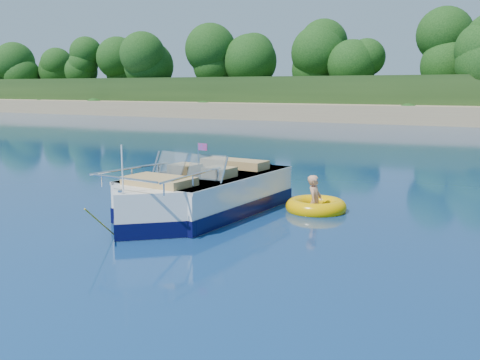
# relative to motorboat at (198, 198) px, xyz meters

# --- Properties ---
(ground) EXTENTS (160.00, 160.00, 0.00)m
(ground) POSITION_rel_motorboat_xyz_m (-1.24, -0.63, -0.41)
(ground) COLOR #091E44
(ground) RESTS_ON ground
(shoreline) EXTENTS (170.00, 59.00, 6.00)m
(shoreline) POSITION_rel_motorboat_xyz_m (-1.24, 63.14, 0.57)
(shoreline) COLOR #9C7D5B
(shoreline) RESTS_ON ground
(treeline) EXTENTS (150.00, 7.12, 8.19)m
(treeline) POSITION_rel_motorboat_xyz_m (-1.20, 40.38, 5.14)
(treeline) COLOR black
(treeline) RESTS_ON ground
(motorboat) EXTENTS (2.62, 6.38, 2.12)m
(motorboat) POSITION_rel_motorboat_xyz_m (0.00, 0.00, 0.00)
(motorboat) COLOR white
(motorboat) RESTS_ON ground
(tow_tube) EXTENTS (1.57, 1.57, 0.39)m
(tow_tube) POSITION_rel_motorboat_xyz_m (2.31, 1.68, -0.31)
(tow_tube) COLOR #F0AE00
(tow_tube) RESTS_ON ground
(boy) EXTENTS (0.42, 0.78, 1.46)m
(boy) POSITION_rel_motorboat_xyz_m (2.30, 1.63, -0.41)
(boy) COLOR tan
(boy) RESTS_ON ground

